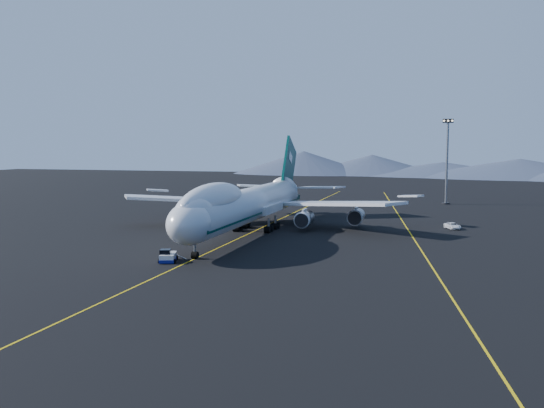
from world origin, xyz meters
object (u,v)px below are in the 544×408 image
(boeing_747, at_px, (248,204))
(pushback_tug, at_px, (168,257))
(service_van, at_px, (453,226))
(floodlight_mast, at_px, (447,161))

(boeing_747, relative_size, pushback_tug, 15.10)
(pushback_tug, bearing_deg, service_van, 31.53)
(service_van, height_order, floodlight_mast, floodlight_mast)
(boeing_747, relative_size, floodlight_mast, 2.96)
(pushback_tug, distance_m, service_van, 62.65)
(service_van, bearing_deg, boeing_747, -178.40)
(pushback_tug, relative_size, service_van, 1.03)
(boeing_747, height_order, pushback_tug, boeing_747)
(service_van, bearing_deg, pushback_tug, -154.35)
(boeing_747, xyz_separation_m, floodlight_mast, (37.16, 70.94, 6.58))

